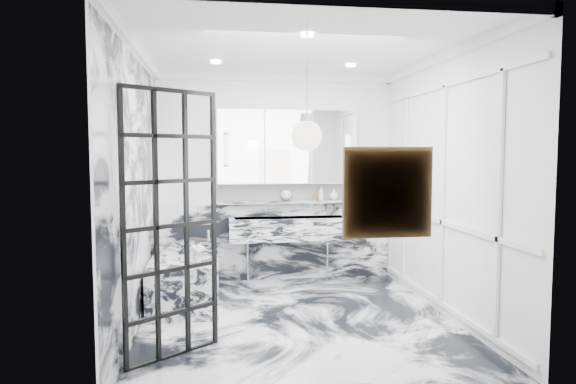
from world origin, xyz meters
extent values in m
plane|color=silver|center=(0.00, 0.00, 0.00)|extent=(3.60, 3.60, 0.00)
plane|color=white|center=(0.00, 0.00, 2.80)|extent=(3.60, 3.60, 0.00)
plane|color=white|center=(0.00, 1.80, 1.40)|extent=(3.60, 0.00, 3.60)
plane|color=white|center=(0.00, -1.80, 1.40)|extent=(3.60, 0.00, 3.60)
plane|color=white|center=(-1.60, 0.00, 1.40)|extent=(0.00, 3.60, 3.60)
plane|color=white|center=(1.60, 0.00, 1.40)|extent=(0.00, 3.60, 3.60)
cube|color=silver|center=(0.00, 1.78, 0.53)|extent=(3.18, 0.05, 1.05)
cube|color=silver|center=(-1.59, 0.00, 1.34)|extent=(0.02, 3.56, 2.68)
cube|color=white|center=(1.58, 0.00, 1.30)|extent=(0.03, 3.40, 2.30)
imported|color=#8C5919|center=(0.61, 1.71, 1.19)|extent=(0.09, 0.09, 0.19)
imported|color=#4C4C51|center=(0.99, 1.71, 1.18)|extent=(0.09, 0.09, 0.18)
imported|color=silver|center=(0.79, 1.71, 1.17)|extent=(0.14, 0.14, 0.16)
sphere|color=white|center=(0.13, 1.71, 1.17)|extent=(0.14, 0.14, 0.14)
cylinder|color=#8C5919|center=(0.52, 1.71, 1.14)|extent=(0.04, 0.04, 0.10)
cylinder|color=silver|center=(-1.01, 0.15, 0.61)|extent=(0.07, 0.07, 0.12)
cube|color=#B25212|center=(0.36, -1.76, 1.47)|extent=(0.53, 0.05, 0.53)
sphere|color=white|center=(-0.12, -1.27, 1.87)|extent=(0.24, 0.24, 0.24)
cube|color=silver|center=(0.15, 1.55, 0.73)|extent=(1.60, 0.45, 0.30)
cube|color=silver|center=(0.15, 1.72, 1.07)|extent=(1.90, 0.14, 0.04)
cube|color=white|center=(0.15, 1.78, 1.21)|extent=(1.90, 0.03, 0.23)
cube|color=white|center=(0.15, 1.73, 1.82)|extent=(1.90, 0.16, 1.00)
cylinder|color=white|center=(-0.67, 1.63, 1.78)|extent=(0.07, 0.07, 0.40)
cylinder|color=white|center=(0.97, 1.63, 1.78)|extent=(0.07, 0.07, 0.40)
cube|color=silver|center=(-1.18, 0.90, 0.28)|extent=(0.75, 1.65, 0.55)
camera|label=1|loc=(-0.82, -5.16, 1.75)|focal=32.00mm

